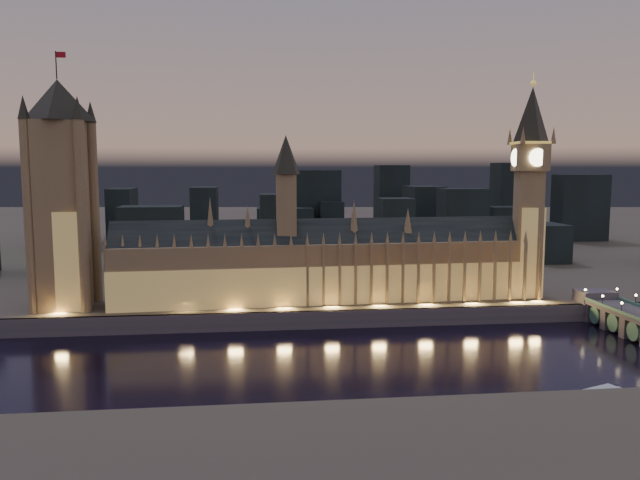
{
  "coord_description": "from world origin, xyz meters",
  "views": [
    {
      "loc": [
        -27.08,
        -227.51,
        71.1
      ],
      "look_at": [
        5.0,
        55.0,
        38.0
      ],
      "focal_mm": 35.0,
      "sensor_mm": 36.0,
      "label": 1
    }
  ],
  "objects": [
    {
      "name": "ground_plane",
      "position": [
        0.0,
        0.0,
        0.0
      ],
      "size": [
        2000.0,
        2000.0,
        0.0
      ],
      "primitive_type": "plane",
      "color": "black",
      "rests_on": "ground"
    },
    {
      "name": "north_bank",
      "position": [
        0.0,
        520.0,
        4.0
      ],
      "size": [
        2000.0,
        960.0,
        8.0
      ],
      "primitive_type": "cube",
      "color": "#4F3D3C",
      "rests_on": "ground"
    },
    {
      "name": "embankment_wall",
      "position": [
        0.0,
        41.0,
        4.0
      ],
      "size": [
        2000.0,
        2.5,
        8.0
      ],
      "primitive_type": "cube",
      "color": "#444849",
      "rests_on": "ground"
    },
    {
      "name": "palace_of_westminster",
      "position": [
        9.07,
        61.74,
        26.37
      ],
      "size": [
        202.0,
        29.2,
        78.0
      ],
      "color": "#8B7250",
      "rests_on": "north_bank"
    },
    {
      "name": "victoria_tower",
      "position": [
        -110.0,
        61.92,
        64.12
      ],
      "size": [
        31.68,
        31.68,
        113.43
      ],
      "color": "#8B7250",
      "rests_on": "north_bank"
    },
    {
      "name": "elizabeth_tower",
      "position": [
        108.0,
        61.92,
        68.18
      ],
      "size": [
        18.0,
        18.0,
        107.96
      ],
      "color": "#8B7250",
      "rests_on": "north_bank"
    },
    {
      "name": "river_boat",
      "position": [
        74.62,
        -58.0,
        1.56
      ],
      "size": [
        38.52,
        21.97,
        4.5
      ],
      "color": "#444849",
      "rests_on": "ground"
    },
    {
      "name": "city_backdrop",
      "position": [
        33.65,
        246.57,
        30.93
      ],
      "size": [
        491.99,
        215.63,
        81.43
      ],
      "color": "black",
      "rests_on": "north_bank"
    }
  ]
}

